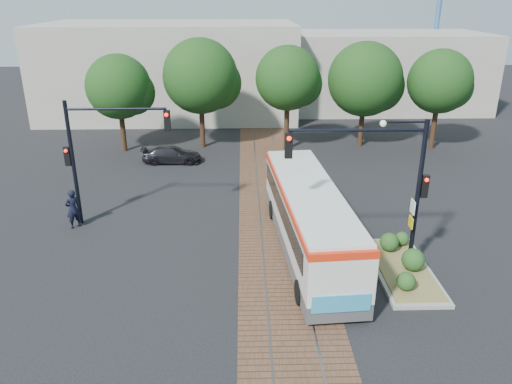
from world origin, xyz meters
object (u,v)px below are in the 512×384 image
(signal_pole_main, at_px, (388,173))
(signal_pole_left, at_px, (96,146))
(parked_car, at_px, (172,154))
(city_bus, at_px, (309,216))
(officer, at_px, (73,209))
(traffic_island, at_px, (403,263))

(signal_pole_main, relative_size, signal_pole_left, 1.00)
(parked_car, bearing_deg, signal_pole_main, -143.24)
(city_bus, height_order, signal_pole_left, signal_pole_left)
(signal_pole_left, distance_m, officer, 3.22)
(signal_pole_main, distance_m, signal_pole_left, 13.14)
(parked_car, bearing_deg, city_bus, -147.72)
(signal_pole_left, xyz_separation_m, officer, (-1.27, -0.51, -2.91))
(signal_pole_main, bearing_deg, signal_pole_left, 158.55)
(traffic_island, distance_m, signal_pole_left, 14.50)
(city_bus, height_order, parked_car, city_bus)
(signal_pole_main, height_order, parked_car, signal_pole_main)
(signal_pole_main, distance_m, officer, 14.53)
(signal_pole_main, bearing_deg, city_bus, 146.33)
(traffic_island, distance_m, parked_car, 17.95)
(city_bus, distance_m, traffic_island, 4.28)
(traffic_island, xyz_separation_m, signal_pole_left, (-13.19, 4.89, 3.54))
(traffic_island, bearing_deg, officer, 163.13)
(traffic_island, xyz_separation_m, officer, (-14.46, 4.38, 0.63))
(city_bus, bearing_deg, parked_car, 117.02)
(traffic_island, height_order, officer, officer)
(officer, relative_size, parked_car, 0.50)
(parked_car, bearing_deg, officer, 161.79)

